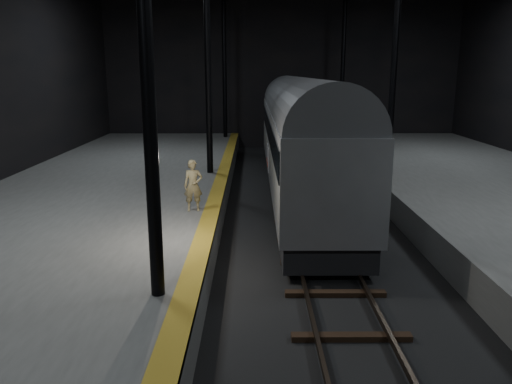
{
  "coord_description": "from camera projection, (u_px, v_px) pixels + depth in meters",
  "views": [
    {
      "loc": [
        -1.95,
        -12.95,
        5.2
      ],
      "look_at": [
        -1.88,
        0.28,
        2.0
      ],
      "focal_mm": 35.0,
      "sensor_mm": 36.0,
      "label": 1
    }
  ],
  "objects": [
    {
      "name": "train",
      "position": [
        301.0,
        133.0,
        20.58
      ],
      "size": [
        2.73,
        18.22,
        4.87
      ],
      "color": "#A7AAAF",
      "rests_on": "ground"
    },
    {
      "name": "platform_left",
      "position": [
        51.0,
        248.0,
        13.67
      ],
      "size": [
        9.0,
        43.8,
        1.0
      ],
      "primitive_type": "cube",
      "color": "#545451",
      "rests_on": "ground"
    },
    {
      "name": "track",
      "position": [
        324.0,
        262.0,
        13.81
      ],
      "size": [
        2.4,
        43.0,
        0.24
      ],
      "color": "#3F3328",
      "rests_on": "ground"
    },
    {
      "name": "woman",
      "position": [
        193.0,
        185.0,
        15.3
      ],
      "size": [
        0.62,
        0.45,
        1.59
      ],
      "primitive_type": "imported",
      "rotation": [
        0.0,
        0.0,
        0.12
      ],
      "color": "#97885D",
      "rests_on": "platform_left"
    },
    {
      "name": "ground",
      "position": [
        324.0,
        264.0,
        13.82
      ],
      "size": [
        44.0,
        44.0,
        0.0
      ],
      "primitive_type": "plane",
      "color": "black",
      "rests_on": "ground"
    },
    {
      "name": "tactile_strip",
      "position": [
        206.0,
        230.0,
        13.57
      ],
      "size": [
        0.5,
        43.8,
        0.01
      ],
      "primitive_type": "cube",
      "color": "olive",
      "rests_on": "platform_left"
    }
  ]
}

